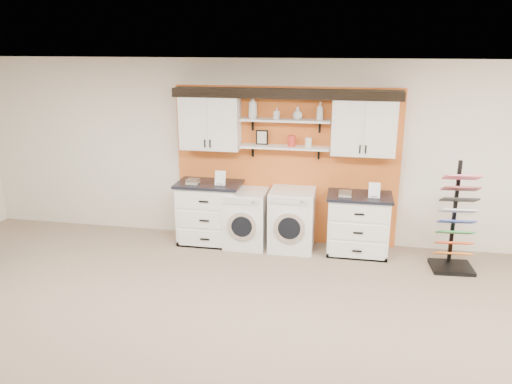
% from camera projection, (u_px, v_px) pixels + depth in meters
% --- Properties ---
extents(ceiling, '(10.00, 10.00, 0.00)m').
position_uv_depth(ceiling, '(215.00, 77.00, 3.44)').
color(ceiling, white).
rests_on(ceiling, wall_back).
extents(wall_back, '(10.00, 0.00, 10.00)m').
position_uv_depth(wall_back, '(286.00, 153.00, 7.61)').
color(wall_back, silver).
rests_on(wall_back, floor).
extents(accent_panel, '(3.40, 0.07, 2.40)m').
position_uv_depth(accent_panel, '(286.00, 166.00, 7.63)').
color(accent_panel, '#D36424').
rests_on(accent_panel, wall_back).
extents(upper_cabinet_left, '(0.90, 0.35, 0.84)m').
position_uv_depth(upper_cabinet_left, '(210.00, 121.00, 7.47)').
color(upper_cabinet_left, white).
rests_on(upper_cabinet_left, wall_back).
extents(upper_cabinet_right, '(0.90, 0.35, 0.84)m').
position_uv_depth(upper_cabinet_right, '(364.00, 126.00, 7.07)').
color(upper_cabinet_right, white).
rests_on(upper_cabinet_right, wall_back).
extents(shelf_lower, '(1.32, 0.28, 0.03)m').
position_uv_depth(shelf_lower, '(285.00, 147.00, 7.38)').
color(shelf_lower, white).
rests_on(shelf_lower, wall_back).
extents(shelf_upper, '(1.32, 0.28, 0.03)m').
position_uv_depth(shelf_upper, '(285.00, 120.00, 7.26)').
color(shelf_upper, white).
rests_on(shelf_upper, wall_back).
extents(crown_molding, '(3.30, 0.41, 0.13)m').
position_uv_depth(crown_molding, '(286.00, 92.00, 7.16)').
color(crown_molding, black).
rests_on(crown_molding, wall_back).
extents(picture_frame, '(0.18, 0.02, 0.22)m').
position_uv_depth(picture_frame, '(262.00, 137.00, 7.45)').
color(picture_frame, black).
rests_on(picture_frame, shelf_lower).
extents(canister_red, '(0.11, 0.11, 0.16)m').
position_uv_depth(canister_red, '(291.00, 141.00, 7.34)').
color(canister_red, red).
rests_on(canister_red, shelf_lower).
extents(canister_cream, '(0.10, 0.10, 0.14)m').
position_uv_depth(canister_cream, '(308.00, 142.00, 7.29)').
color(canister_cream, silver).
rests_on(canister_cream, shelf_lower).
extents(base_cabinet_left, '(0.99, 0.66, 0.97)m').
position_uv_depth(base_cabinet_left, '(210.00, 213.00, 7.73)').
color(base_cabinet_left, white).
rests_on(base_cabinet_left, floor).
extents(base_cabinet_right, '(0.92, 0.66, 0.91)m').
position_uv_depth(base_cabinet_right, '(358.00, 224.00, 7.34)').
color(base_cabinet_right, white).
rests_on(base_cabinet_right, floor).
extents(washer, '(0.62, 0.71, 0.87)m').
position_uv_depth(washer, '(246.00, 218.00, 7.64)').
color(washer, white).
rests_on(washer, floor).
extents(dryer, '(0.66, 0.71, 0.92)m').
position_uv_depth(dryer, '(292.00, 219.00, 7.51)').
color(dryer, white).
rests_on(dryer, floor).
extents(sample_rack, '(0.58, 0.49, 1.51)m').
position_uv_depth(sample_rack, '(455.00, 235.00, 6.80)').
color(sample_rack, black).
rests_on(sample_rack, floor).
extents(soap_bottle_a, '(0.16, 0.16, 0.34)m').
position_uv_depth(soap_bottle_a, '(253.00, 107.00, 7.30)').
color(soap_bottle_a, silver).
rests_on(soap_bottle_a, shelf_upper).
extents(soap_bottle_b, '(0.09, 0.09, 0.16)m').
position_uv_depth(soap_bottle_b, '(277.00, 113.00, 7.26)').
color(soap_bottle_b, silver).
rests_on(soap_bottle_b, shelf_upper).
extents(soap_bottle_c, '(0.19, 0.19, 0.18)m').
position_uv_depth(soap_bottle_c, '(298.00, 113.00, 7.20)').
color(soap_bottle_c, silver).
rests_on(soap_bottle_c, shelf_upper).
extents(soap_bottle_d, '(0.14, 0.14, 0.26)m').
position_uv_depth(soap_bottle_d, '(320.00, 111.00, 7.13)').
color(soap_bottle_d, silver).
rests_on(soap_bottle_d, shelf_upper).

